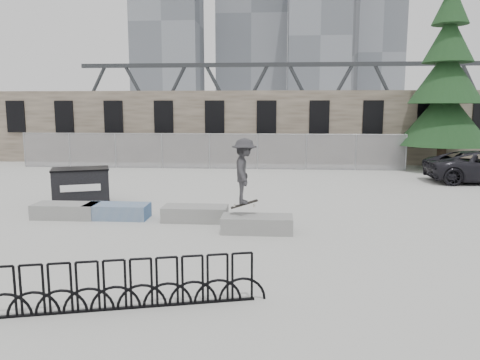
{
  "coord_description": "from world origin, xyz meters",
  "views": [
    {
      "loc": [
        3.81,
        -13.92,
        3.51
      ],
      "look_at": [
        2.72,
        0.15,
        1.3
      ],
      "focal_mm": 35.0,
      "sensor_mm": 36.0,
      "label": 1
    }
  ],
  "objects_px": {
    "planter_far_left": "(66,210)",
    "skateboarder": "(244,171)",
    "planter_center_right": "(195,213)",
    "planter_offset": "(257,223)",
    "spruce_tree": "(446,87)",
    "dumpster": "(81,186)",
    "bike_rack": "(128,285)",
    "planter_center_left": "(117,211)"
  },
  "relations": [
    {
      "from": "planter_far_left",
      "to": "planter_center_left",
      "type": "bearing_deg",
      "value": 1.55
    },
    {
      "from": "planter_center_left",
      "to": "planter_center_right",
      "type": "xyz_separation_m",
      "value": [
        2.53,
        -0.13,
        0.0
      ]
    },
    {
      "from": "planter_center_right",
      "to": "dumpster",
      "type": "xyz_separation_m",
      "value": [
        -4.61,
        2.29,
        0.41
      ]
    },
    {
      "from": "dumpster",
      "to": "planter_offset",
      "type": "bearing_deg",
      "value": -49.14
    },
    {
      "from": "planter_far_left",
      "to": "spruce_tree",
      "type": "bearing_deg",
      "value": 38.82
    },
    {
      "from": "planter_far_left",
      "to": "skateboarder",
      "type": "relative_size",
      "value": 1.0
    },
    {
      "from": "bike_rack",
      "to": "spruce_tree",
      "type": "bearing_deg",
      "value": 58.6
    },
    {
      "from": "planter_center_right",
      "to": "planter_offset",
      "type": "relative_size",
      "value": 1.0
    },
    {
      "from": "dumpster",
      "to": "bike_rack",
      "type": "distance_m",
      "value": 9.85
    },
    {
      "from": "planter_far_left",
      "to": "planter_offset",
      "type": "height_order",
      "value": "same"
    },
    {
      "from": "bike_rack",
      "to": "skateboarder",
      "type": "relative_size",
      "value": 2.38
    },
    {
      "from": "planter_center_right",
      "to": "bike_rack",
      "type": "distance_m",
      "value": 6.45
    },
    {
      "from": "planter_center_left",
      "to": "planter_center_right",
      "type": "relative_size",
      "value": 1.0
    },
    {
      "from": "planter_far_left",
      "to": "dumpster",
      "type": "distance_m",
      "value": 2.28
    },
    {
      "from": "dumpster",
      "to": "spruce_tree",
      "type": "height_order",
      "value": "spruce_tree"
    },
    {
      "from": "dumpster",
      "to": "planter_center_left",
      "type": "bearing_deg",
      "value": -67.61
    },
    {
      "from": "planter_offset",
      "to": "spruce_tree",
      "type": "distance_m",
      "value": 17.69
    },
    {
      "from": "planter_far_left",
      "to": "planter_offset",
      "type": "bearing_deg",
      "value": -11.47
    },
    {
      "from": "planter_center_right",
      "to": "bike_rack",
      "type": "relative_size",
      "value": 0.42
    },
    {
      "from": "dumpster",
      "to": "bike_rack",
      "type": "xyz_separation_m",
      "value": [
        4.55,
        -8.74,
        -0.22
      ]
    },
    {
      "from": "planter_center_right",
      "to": "bike_rack",
      "type": "bearing_deg",
      "value": -90.54
    },
    {
      "from": "planter_offset",
      "to": "skateboarder",
      "type": "height_order",
      "value": "skateboarder"
    },
    {
      "from": "planter_far_left",
      "to": "dumpster",
      "type": "bearing_deg",
      "value": 100.66
    },
    {
      "from": "planter_far_left",
      "to": "planter_center_left",
      "type": "distance_m",
      "value": 1.66
    },
    {
      "from": "planter_far_left",
      "to": "planter_center_left",
      "type": "xyz_separation_m",
      "value": [
        1.66,
        0.04,
        0.0
      ]
    },
    {
      "from": "dumpster",
      "to": "spruce_tree",
      "type": "distance_m",
      "value": 19.9
    },
    {
      "from": "planter_far_left",
      "to": "planter_offset",
      "type": "relative_size",
      "value": 1.0
    },
    {
      "from": "dumpster",
      "to": "spruce_tree",
      "type": "relative_size",
      "value": 0.2
    },
    {
      "from": "planter_center_left",
      "to": "dumpster",
      "type": "distance_m",
      "value": 3.02
    },
    {
      "from": "planter_center_right",
      "to": "planter_offset",
      "type": "distance_m",
      "value": 2.3
    },
    {
      "from": "planter_offset",
      "to": "spruce_tree",
      "type": "bearing_deg",
      "value": 55.22
    },
    {
      "from": "planter_center_right",
      "to": "dumpster",
      "type": "height_order",
      "value": "dumpster"
    },
    {
      "from": "planter_far_left",
      "to": "spruce_tree",
      "type": "relative_size",
      "value": 0.17
    },
    {
      "from": "planter_far_left",
      "to": "planter_center_right",
      "type": "xyz_separation_m",
      "value": [
        4.19,
        -0.08,
        0.0
      ]
    },
    {
      "from": "planter_center_right",
      "to": "planter_offset",
      "type": "xyz_separation_m",
      "value": [
        1.98,
        -1.17,
        0.0
      ]
    },
    {
      "from": "planter_far_left",
      "to": "skateboarder",
      "type": "bearing_deg",
      "value": -10.26
    },
    {
      "from": "planter_center_left",
      "to": "bike_rack",
      "type": "bearing_deg",
      "value": -69.39
    },
    {
      "from": "planter_far_left",
      "to": "planter_center_right",
      "type": "height_order",
      "value": "same"
    },
    {
      "from": "spruce_tree",
      "to": "skateboarder",
      "type": "distance_m",
      "value": 17.44
    },
    {
      "from": "planter_center_right",
      "to": "spruce_tree",
      "type": "height_order",
      "value": "spruce_tree"
    },
    {
      "from": "planter_center_left",
      "to": "skateboarder",
      "type": "relative_size",
      "value": 1.0
    },
    {
      "from": "planter_far_left",
      "to": "planter_center_right",
      "type": "bearing_deg",
      "value": -1.13
    }
  ]
}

